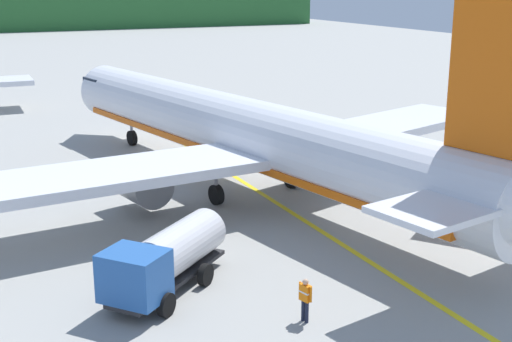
{
  "coord_description": "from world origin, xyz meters",
  "views": [
    {
      "loc": [
        13.26,
        -14.2,
        11.7
      ],
      "look_at": [
        27.29,
        15.96,
        2.47
      ],
      "focal_mm": 48.6,
      "sensor_mm": 36.0,
      "label": 1
    }
  ],
  "objects_px": {
    "cargo_container_near": "(398,189)",
    "crew_loader_left": "(438,189)",
    "service_truck_catering": "(166,258)",
    "airliner_foreground": "(245,134)",
    "service_truck_baggage": "(494,203)",
    "crew_marshaller": "(305,297)"
  },
  "relations": [
    {
      "from": "cargo_container_near",
      "to": "crew_marshaller",
      "type": "height_order",
      "value": "cargo_container_near"
    },
    {
      "from": "cargo_container_near",
      "to": "crew_loader_left",
      "type": "bearing_deg",
      "value": -21.64
    },
    {
      "from": "crew_marshaller",
      "to": "crew_loader_left",
      "type": "relative_size",
      "value": 1.01
    },
    {
      "from": "cargo_container_near",
      "to": "crew_marshaller",
      "type": "bearing_deg",
      "value": -139.24
    },
    {
      "from": "service_truck_baggage",
      "to": "cargo_container_near",
      "type": "distance_m",
      "value": 5.48
    },
    {
      "from": "crew_loader_left",
      "to": "service_truck_catering",
      "type": "bearing_deg",
      "value": -166.27
    },
    {
      "from": "airliner_foreground",
      "to": "crew_loader_left",
      "type": "xyz_separation_m",
      "value": [
        8.23,
        -6.63,
        -2.44
      ]
    },
    {
      "from": "service_truck_baggage",
      "to": "crew_loader_left",
      "type": "xyz_separation_m",
      "value": [
        0.32,
        4.4,
        -0.59
      ]
    },
    {
      "from": "crew_marshaller",
      "to": "crew_loader_left",
      "type": "xyz_separation_m",
      "value": [
        12.67,
        8.43,
        -0.01
      ]
    },
    {
      "from": "service_truck_baggage",
      "to": "service_truck_catering",
      "type": "distance_m",
      "value": 16.01
    },
    {
      "from": "service_truck_catering",
      "to": "cargo_container_near",
      "type": "distance_m",
      "value": 15.12
    },
    {
      "from": "cargo_container_near",
      "to": "crew_loader_left",
      "type": "distance_m",
      "value": 2.14
    },
    {
      "from": "service_truck_catering",
      "to": "cargo_container_near",
      "type": "relative_size",
      "value": 2.91
    },
    {
      "from": "service_truck_baggage",
      "to": "crew_marshaller",
      "type": "height_order",
      "value": "service_truck_baggage"
    },
    {
      "from": "cargo_container_near",
      "to": "crew_loader_left",
      "type": "xyz_separation_m",
      "value": [
        1.98,
        -0.79,
        -0.04
      ]
    },
    {
      "from": "service_truck_baggage",
      "to": "crew_loader_left",
      "type": "distance_m",
      "value": 4.45
    },
    {
      "from": "airliner_foreground",
      "to": "cargo_container_near",
      "type": "bearing_deg",
      "value": -43.09
    },
    {
      "from": "service_truck_baggage",
      "to": "crew_loader_left",
      "type": "relative_size",
      "value": 3.8
    },
    {
      "from": "service_truck_catering",
      "to": "cargo_container_near",
      "type": "xyz_separation_m",
      "value": [
        14.34,
        4.77,
        -0.41
      ]
    },
    {
      "from": "cargo_container_near",
      "to": "service_truck_catering",
      "type": "bearing_deg",
      "value": -161.58
    },
    {
      "from": "airliner_foreground",
      "to": "service_truck_catering",
      "type": "xyz_separation_m",
      "value": [
        -8.1,
        -10.61,
        -1.99
      ]
    },
    {
      "from": "service_truck_catering",
      "to": "crew_marshaller",
      "type": "relative_size",
      "value": 3.72
    }
  ]
}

